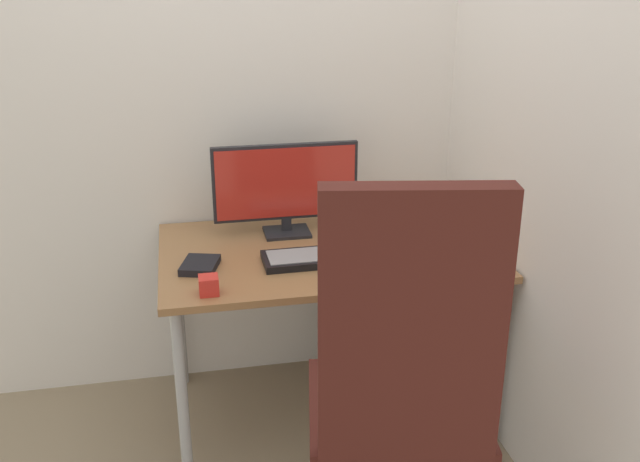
% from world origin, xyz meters
% --- Properties ---
extents(ground_plane, '(8.00, 8.00, 0.00)m').
position_xyz_m(ground_plane, '(0.00, 0.00, 0.00)').
color(ground_plane, gray).
extents(wall_back, '(2.64, 0.04, 2.80)m').
position_xyz_m(wall_back, '(0.00, 0.41, 1.40)').
color(wall_back, white).
rests_on(wall_back, ground_plane).
extents(wall_side_right, '(0.04, 2.19, 2.80)m').
position_xyz_m(wall_side_right, '(0.63, -0.21, 1.40)').
color(wall_side_right, white).
rests_on(wall_side_right, ground_plane).
extents(desk, '(1.21, 0.76, 0.71)m').
position_xyz_m(desk, '(0.00, 0.00, 0.65)').
color(desk, '#996B42').
rests_on(desk, ground_plane).
extents(office_chair, '(0.63, 0.63, 1.26)m').
position_xyz_m(office_chair, '(0.03, -0.86, 0.65)').
color(office_chair, black).
rests_on(office_chair, ground_plane).
extents(filing_cabinet, '(0.38, 0.49, 0.54)m').
position_xyz_m(filing_cabinet, '(0.29, 0.05, 0.27)').
color(filing_cabinet, '#B2B5BA').
rests_on(filing_cabinet, ground_plane).
extents(monitor, '(0.56, 0.14, 0.35)m').
position_xyz_m(monitor, '(-0.11, 0.19, 0.91)').
color(monitor, black).
rests_on(monitor, desk).
extents(keyboard, '(0.44, 0.17, 0.03)m').
position_xyz_m(keyboard, '(-0.02, -0.11, 0.73)').
color(keyboard, black).
rests_on(keyboard, desk).
extents(mouse, '(0.07, 0.10, 0.03)m').
position_xyz_m(mouse, '(0.37, -0.07, 0.73)').
color(mouse, '#9EA0A5').
rests_on(mouse, desk).
extents(pen_holder, '(0.09, 0.09, 0.17)m').
position_xyz_m(pen_holder, '(0.46, 0.13, 0.76)').
color(pen_holder, '#B2B5BA').
rests_on(pen_holder, desk).
extents(notebook, '(0.15, 0.18, 0.03)m').
position_xyz_m(notebook, '(-0.46, -0.09, 0.73)').
color(notebook, black).
rests_on(notebook, desk).
extents(desk_clamp_accessory, '(0.06, 0.06, 0.06)m').
position_xyz_m(desk_clamp_accessory, '(-0.44, -0.30, 0.74)').
color(desk_clamp_accessory, red).
rests_on(desk_clamp_accessory, desk).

